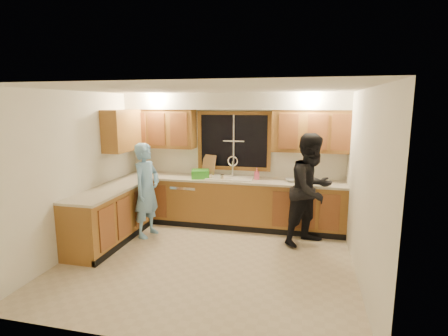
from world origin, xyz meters
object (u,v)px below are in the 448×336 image
(woman, at_px, (311,190))
(dish_crate, at_px, (200,174))
(soap_bottle, at_px, (257,174))
(knife_block, at_px, (149,169))
(man, at_px, (147,190))
(sink, at_px, (230,181))
(bowl, at_px, (291,180))
(dishwasher, at_px, (188,202))
(stove, at_px, (90,227))

(woman, bearing_deg, dish_crate, 118.47)
(dish_crate, bearing_deg, soap_bottle, 6.55)
(soap_bottle, bearing_deg, knife_block, -179.38)
(man, distance_m, dish_crate, 1.08)
(knife_block, distance_m, soap_bottle, 2.15)
(sink, xyz_separation_m, knife_block, (-1.66, 0.02, 0.17))
(man, bearing_deg, bowl, -60.13)
(sink, bearing_deg, man, -146.86)
(bowl, bearing_deg, knife_block, 179.27)
(dish_crate, relative_size, soap_bottle, 1.58)
(man, relative_size, bowl, 7.44)
(sink, distance_m, bowl, 1.13)
(sink, relative_size, woman, 0.47)
(dishwasher, distance_m, man, 1.04)
(woman, xyz_separation_m, knife_block, (-3.14, 0.59, 0.11))
(stove, bearing_deg, dish_crate, 54.79)
(woman, xyz_separation_m, soap_bottle, (-0.99, 0.62, 0.10))
(sink, xyz_separation_m, soap_bottle, (0.49, 0.04, 0.16))
(sink, xyz_separation_m, man, (-1.31, -0.85, -0.04))
(soap_bottle, relative_size, bowl, 0.94)
(dishwasher, bearing_deg, sink, 0.99)
(stove, relative_size, bowl, 4.06)
(stove, xyz_separation_m, man, (0.49, 0.97, 0.37))
(stove, bearing_deg, dishwasher, 62.31)
(man, height_order, dish_crate, man)
(woman, bearing_deg, dishwasher, 118.56)
(man, distance_m, knife_block, 0.96)
(bowl, bearing_deg, dishwasher, 179.95)
(knife_block, height_order, dish_crate, knife_block)
(sink, height_order, man, man)
(sink, bearing_deg, bowl, -0.83)
(woman, relative_size, knife_block, 8.26)
(stove, distance_m, woman, 3.54)
(dishwasher, distance_m, soap_bottle, 1.48)
(dish_crate, xyz_separation_m, soap_bottle, (1.06, 0.12, 0.03))
(man, bearing_deg, dishwasher, -17.69)
(sink, distance_m, dish_crate, 0.59)
(knife_block, xyz_separation_m, dish_crate, (1.09, -0.10, -0.04))
(sink, bearing_deg, knife_block, 179.34)
(woman, distance_m, bowl, 0.66)
(knife_block, bearing_deg, dish_crate, -46.06)
(dishwasher, relative_size, knife_block, 3.67)
(stove, relative_size, knife_block, 4.02)
(sink, height_order, stove, sink)
(stove, distance_m, dish_crate, 2.21)
(dish_crate, height_order, bowl, dish_crate)
(stove, xyz_separation_m, woman, (3.28, 1.25, 0.47))
(knife_block, bearing_deg, dishwasher, -43.32)
(dish_crate, bearing_deg, sink, 7.92)
(stove, distance_m, bowl, 3.48)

